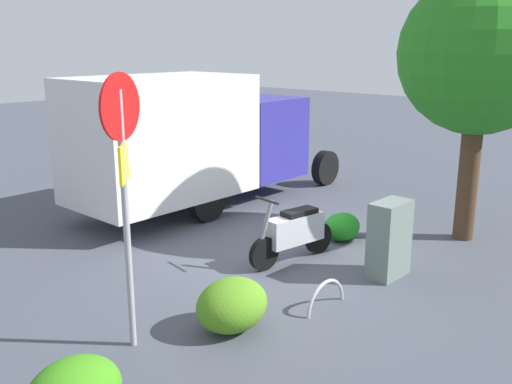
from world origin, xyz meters
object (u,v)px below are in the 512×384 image
box_truck_near (194,136)px  bike_rack_hoop (326,308)px  street_tree (480,55)px  utility_cabinet (389,239)px  stop_sign (124,170)px  motorcycle (294,232)px

box_truck_near → bike_rack_hoop: box_truck_near is taller
street_tree → utility_cabinet: street_tree is taller
street_tree → stop_sign: bearing=-11.3°
stop_sign → box_truck_near: bearing=-138.6°
motorcycle → street_tree: bearing=160.6°
motorcycle → bike_rack_hoop: 1.91m
motorcycle → utility_cabinet: utility_cabinet is taller
street_tree → bike_rack_hoop: size_ratio=5.74×
utility_cabinet → motorcycle: bearing=-71.4°
stop_sign → bike_rack_hoop: bearing=154.6°
box_truck_near → stop_sign: bearing=-139.3°
utility_cabinet → bike_rack_hoop: 1.73m
motorcycle → stop_sign: bearing=13.7°
motorcycle → utility_cabinet: 1.60m
bike_rack_hoop → motorcycle: bearing=-126.9°
motorcycle → stop_sign: stop_sign is taller
stop_sign → motorcycle: bearing=-174.8°
utility_cabinet → bike_rack_hoop: utility_cabinet is taller
box_truck_near → motorcycle: 4.02m
bike_rack_hoop → box_truck_near: bearing=-112.6°
box_truck_near → bike_rack_hoop: size_ratio=8.26×
stop_sign → street_tree: (-6.63, 1.32, 1.20)m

